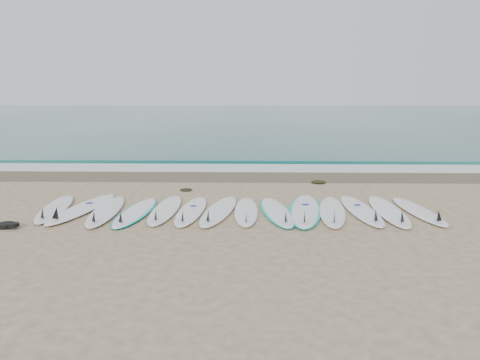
{
  "coord_description": "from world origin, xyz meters",
  "views": [
    {
      "loc": [
        0.34,
        -9.35,
        2.56
      ],
      "look_at": [
        0.09,
        1.57,
        0.4
      ],
      "focal_mm": 35.0,
      "sensor_mm": 36.0,
      "label": 1
    }
  ],
  "objects_px": {
    "surfboard_13": "(419,211)",
    "surfboard_0": "(54,209)",
    "surfboard_7": "(246,211)",
    "leash_coil": "(8,225)"
  },
  "relations": [
    {
      "from": "surfboard_13",
      "to": "surfboard_7",
      "type": "bearing_deg",
      "value": 176.17
    },
    {
      "from": "surfboard_0",
      "to": "surfboard_13",
      "type": "bearing_deg",
      "value": -8.39
    },
    {
      "from": "surfboard_7",
      "to": "leash_coil",
      "type": "height_order",
      "value": "surfboard_7"
    },
    {
      "from": "surfboard_0",
      "to": "surfboard_7",
      "type": "relative_size",
      "value": 1.06
    },
    {
      "from": "leash_coil",
      "to": "surfboard_7",
      "type": "bearing_deg",
      "value": 13.77
    },
    {
      "from": "leash_coil",
      "to": "surfboard_0",
      "type": "bearing_deg",
      "value": 72.68
    },
    {
      "from": "surfboard_13",
      "to": "surfboard_0",
      "type": "bearing_deg",
      "value": 174.47
    },
    {
      "from": "surfboard_7",
      "to": "surfboard_13",
      "type": "xyz_separation_m",
      "value": [
        3.59,
        0.09,
        0.0
      ]
    },
    {
      "from": "surfboard_7",
      "to": "leash_coil",
      "type": "bearing_deg",
      "value": -166.51
    },
    {
      "from": "surfboard_7",
      "to": "surfboard_0",
      "type": "bearing_deg",
      "value": 178.01
    }
  ]
}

